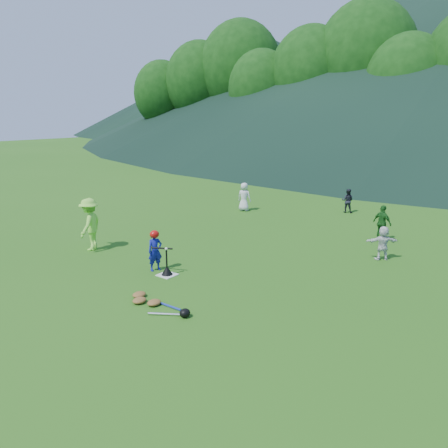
# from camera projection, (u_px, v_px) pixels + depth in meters

# --- Properties ---
(ground) EXTENTS (120.00, 120.00, 0.00)m
(ground) POSITION_uv_depth(u_px,v_px,m) (167.00, 275.00, 11.61)
(ground) COLOR #296116
(ground) RESTS_ON ground
(home_plate) EXTENTS (0.45, 0.45, 0.02)m
(home_plate) POSITION_uv_depth(u_px,v_px,m) (167.00, 275.00, 11.60)
(home_plate) COLOR silver
(home_plate) RESTS_ON ground
(baseball) EXTENTS (0.08, 0.08, 0.08)m
(baseball) POSITION_uv_depth(u_px,v_px,m) (166.00, 249.00, 11.42)
(baseball) COLOR white
(baseball) RESTS_ON batting_tee
(batter_child) EXTENTS (0.39, 0.47, 1.11)m
(batter_child) POSITION_uv_depth(u_px,v_px,m) (155.00, 251.00, 11.84)
(batter_child) COLOR navy
(batter_child) RESTS_ON ground
(adult_coach) EXTENTS (1.05, 1.22, 1.64)m
(adult_coach) POSITION_uv_depth(u_px,v_px,m) (90.00, 224.00, 13.59)
(adult_coach) COLOR #91EE46
(adult_coach) RESTS_ON ground
(fielder_a) EXTENTS (0.66, 0.48, 1.24)m
(fielder_a) POSITION_uv_depth(u_px,v_px,m) (244.00, 197.00, 19.11)
(fielder_a) COLOR silver
(fielder_a) RESTS_ON ground
(fielder_b) EXTENTS (0.58, 0.50, 1.03)m
(fielder_b) POSITION_uv_depth(u_px,v_px,m) (347.00, 201.00, 18.78)
(fielder_b) COLOR black
(fielder_b) RESTS_ON ground
(fielder_c) EXTENTS (0.77, 0.54, 1.21)m
(fielder_c) POSITION_uv_depth(u_px,v_px,m) (382.00, 223.00, 14.62)
(fielder_c) COLOR #1A591C
(fielder_c) RESTS_ON ground
(fielder_d) EXTENTS (0.91, 0.83, 1.01)m
(fielder_d) POSITION_uv_depth(u_px,v_px,m) (383.00, 243.00, 12.73)
(fielder_d) COLOR silver
(fielder_d) RESTS_ON ground
(batting_tee) EXTENTS (0.30, 0.30, 0.68)m
(batting_tee) POSITION_uv_depth(u_px,v_px,m) (167.00, 271.00, 11.57)
(batting_tee) COLOR black
(batting_tee) RESTS_ON home_plate
(batter_gear) EXTENTS (0.72, 0.31, 0.47)m
(batter_gear) POSITION_uv_depth(u_px,v_px,m) (155.00, 235.00, 11.71)
(batter_gear) COLOR #BA0F0C
(batter_gear) RESTS_ON ground
(equipment_pile) EXTENTS (1.80, 0.70, 0.19)m
(equipment_pile) POSITION_uv_depth(u_px,v_px,m) (154.00, 303.00, 9.78)
(equipment_pile) COLOR olive
(equipment_pile) RESTS_ON ground
(outfield_fence) EXTENTS (70.07, 0.08, 1.33)m
(outfield_fence) POSITION_uv_depth(u_px,v_px,m) (428.00, 160.00, 33.02)
(outfield_fence) COLOR gray
(outfield_fence) RESTS_ON ground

